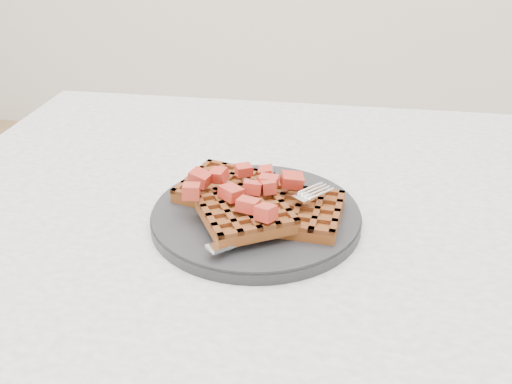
% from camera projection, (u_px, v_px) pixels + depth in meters
% --- Properties ---
extents(table, '(1.20, 0.80, 0.75)m').
position_uv_depth(table, '(379.00, 299.00, 0.73)').
color(table, silver).
rests_on(table, ground).
extents(plate, '(0.25, 0.25, 0.02)m').
position_uv_depth(plate, '(256.00, 216.00, 0.67)').
color(plate, black).
rests_on(plate, table).
extents(waffles, '(0.21, 0.20, 0.03)m').
position_uv_depth(waffles, '(256.00, 203.00, 0.66)').
color(waffles, brown).
rests_on(waffles, plate).
extents(strawberry_pile, '(0.15, 0.15, 0.02)m').
position_uv_depth(strawberry_pile, '(256.00, 181.00, 0.65)').
color(strawberry_pile, maroon).
rests_on(strawberry_pile, waffles).
extents(fork, '(0.14, 0.15, 0.02)m').
position_uv_depth(fork, '(281.00, 222.00, 0.63)').
color(fork, silver).
rests_on(fork, plate).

